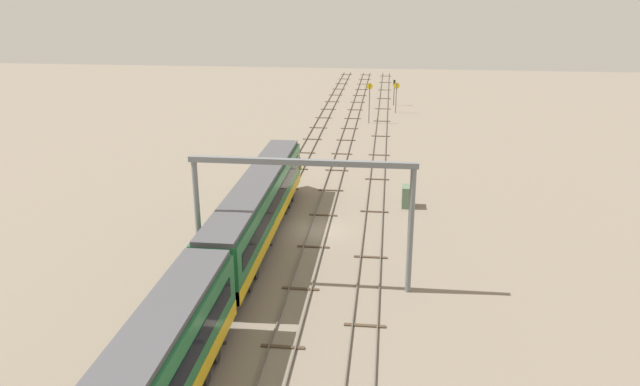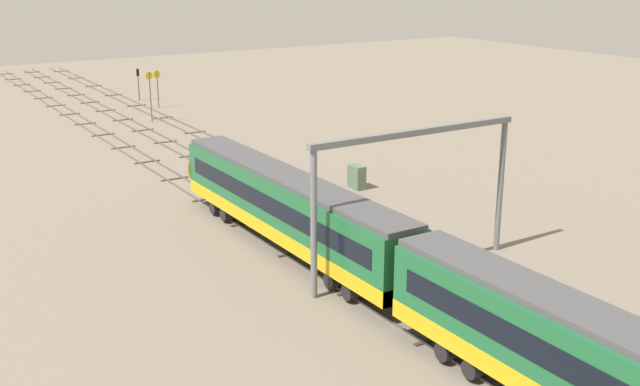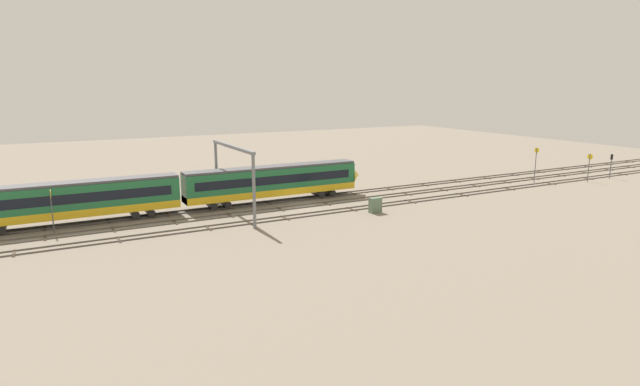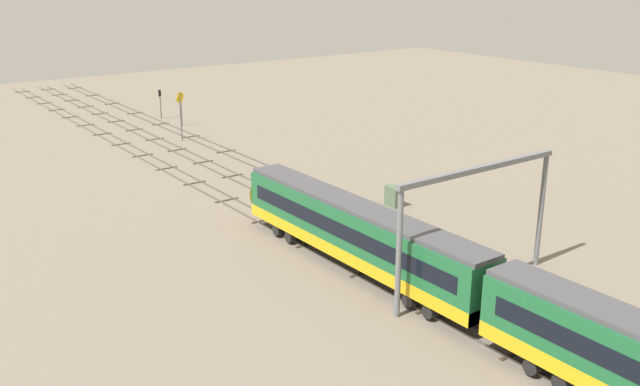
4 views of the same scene
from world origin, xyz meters
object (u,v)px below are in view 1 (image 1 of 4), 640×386
at_px(signal_light_trackside_approach, 394,89).
at_px(relay_cabinet, 407,196).
at_px(speed_sign_near_foreground, 396,93).
at_px(speed_sign_far_trackside, 369,98).
at_px(overhead_gantry, 302,196).

height_order(signal_light_trackside_approach, relay_cabinet, signal_light_trackside_approach).
distance_m(speed_sign_near_foreground, relay_cabinet, 42.33).
xyz_separation_m(speed_sign_far_trackside, signal_light_trackside_approach, (14.32, -3.53, -0.87)).
bearing_deg(signal_light_trackside_approach, relay_cabinet, -178.72).
relative_size(speed_sign_far_trackside, relay_cabinet, 3.01).
height_order(overhead_gantry, signal_light_trackside_approach, overhead_gantry).
bearing_deg(speed_sign_far_trackside, signal_light_trackside_approach, -13.83).
xyz_separation_m(speed_sign_far_trackside, relay_cabinet, (-34.22, -4.61, -2.65)).
height_order(speed_sign_near_foreground, signal_light_trackside_approach, speed_sign_near_foreground).
bearing_deg(overhead_gantry, relay_cabinet, -23.84).
distance_m(signal_light_trackside_approach, relay_cabinet, 48.59).
distance_m(speed_sign_near_foreground, signal_light_trackside_approach, 6.29).
relative_size(overhead_gantry, speed_sign_near_foreground, 3.05).
bearing_deg(speed_sign_near_foreground, signal_light_trackside_approach, 2.69).
xyz_separation_m(speed_sign_near_foreground, signal_light_trackside_approach, (6.27, 0.30, -0.33)).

